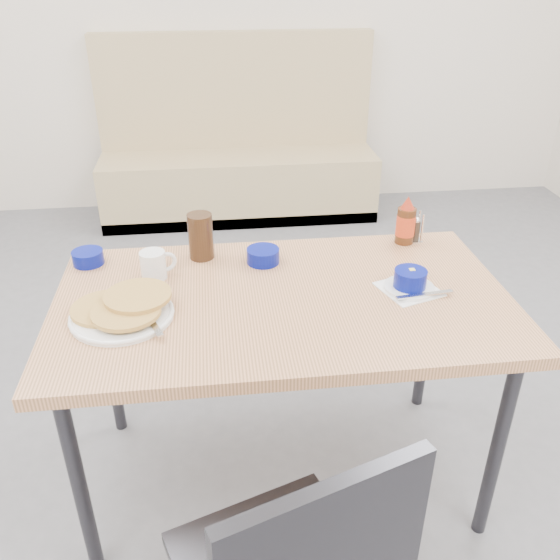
{
  "coord_description": "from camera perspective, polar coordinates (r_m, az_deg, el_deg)",
  "views": [
    {
      "loc": [
        -0.2,
        -1.3,
        1.69
      ],
      "look_at": [
        -0.01,
        0.25,
        0.82
      ],
      "focal_mm": 38.0,
      "sensor_mm": 36.0,
      "label": 1
    }
  ],
  "objects": [
    {
      "name": "ground",
      "position": [
        2.15,
        1.15,
        -22.88
      ],
      "size": [
        6.0,
        6.0,
        0.0
      ],
      "primitive_type": "plane",
      "color": "slate",
      "rests_on": "ground"
    },
    {
      "name": "wall_back",
      "position": [
        4.29,
        -4.71,
        25.21
      ],
      "size": [
        5.0,
        0.06,
        2.8
      ],
      "primitive_type": "cube",
      "color": "beige",
      "rests_on": "ground"
    },
    {
      "name": "coffee_mug",
      "position": [
        1.95,
        -11.99,
        1.47
      ],
      "size": [
        0.12,
        0.08,
        0.09
      ],
      "rotation": [
        0.0,
        0.0,
        0.37
      ],
      "color": "white",
      "rests_on": "dining_table"
    },
    {
      "name": "dining_table",
      "position": [
        1.86,
        0.29,
        -3.22
      ],
      "size": [
        1.4,
        0.8,
        0.76
      ],
      "color": "tan",
      "rests_on": "ground"
    },
    {
      "name": "creamer_bowl",
      "position": [
        2.11,
        -18.0,
        2.07
      ],
      "size": [
        0.1,
        0.1,
        0.05
      ],
      "rotation": [
        0.0,
        0.0,
        0.4
      ],
      "color": "#050F76",
      "rests_on": "dining_table"
    },
    {
      "name": "pancake_plate",
      "position": [
        1.78,
        -14.9,
        -2.81
      ],
      "size": [
        0.3,
        0.3,
        0.05
      ],
      "rotation": [
        0.0,
        0.0,
        0.06
      ],
      "color": "white",
      "rests_on": "dining_table"
    },
    {
      "name": "syrup_bottle",
      "position": [
        2.18,
        12.01,
        5.4
      ],
      "size": [
        0.07,
        0.07,
        0.18
      ],
      "rotation": [
        0.0,
        0.0,
        0.06
      ],
      "color": "#47230F",
      "rests_on": "dining_table"
    },
    {
      "name": "condiment_caddy",
      "position": [
        2.21,
        12.39,
        4.61
      ],
      "size": [
        0.09,
        0.05,
        0.11
      ],
      "rotation": [
        0.0,
        0.0,
        0.01
      ],
      "color": "silver",
      "rests_on": "dining_table"
    },
    {
      "name": "butter_bowl",
      "position": [
        2.01,
        -1.64,
        2.34
      ],
      "size": [
        0.11,
        0.11,
        0.05
      ],
      "rotation": [
        0.0,
        0.0,
        0.31
      ],
      "color": "#050F76",
      "rests_on": "dining_table"
    },
    {
      "name": "booth_bench",
      "position": [
        4.31,
        -4.02,
        10.97
      ],
      "size": [
        1.9,
        0.56,
        1.22
      ],
      "color": "tan",
      "rests_on": "ground"
    },
    {
      "name": "amber_tumbler",
      "position": [
        2.04,
        -7.65,
        4.2
      ],
      "size": [
        0.1,
        0.1,
        0.16
      ],
      "primitive_type": "cylinder",
      "rotation": [
        0.0,
        0.0,
        -0.13
      ],
      "color": "#301D0F",
      "rests_on": "dining_table"
    },
    {
      "name": "grits_setting",
      "position": [
        1.89,
        12.41,
        -0.15
      ],
      "size": [
        0.23,
        0.21,
        0.07
      ],
      "rotation": [
        0.0,
        0.0,
        0.33
      ],
      "color": "white",
      "rests_on": "dining_table"
    }
  ]
}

